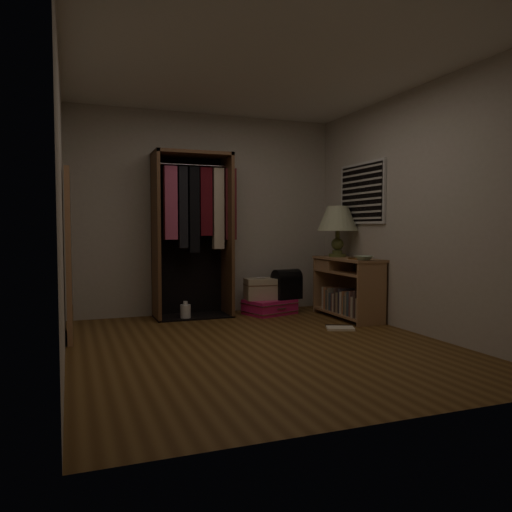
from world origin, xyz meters
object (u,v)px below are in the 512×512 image
object	(u,v)px
floor_mirror	(69,255)
pink_suitcase	(270,307)
open_wardrobe	(195,221)
console_bookshelf	(346,286)
table_lamp	(338,220)
white_jug	(185,312)
black_bag	(287,284)
train_case	(261,289)

from	to	relation	value
floor_mirror	pink_suitcase	xyz separation A→B (m)	(2.44, 0.60, -0.75)
open_wardrobe	pink_suitcase	world-z (taller)	open_wardrobe
console_bookshelf	table_lamp	bearing A→B (deg)	89.49
pink_suitcase	white_jug	world-z (taller)	white_jug
pink_suitcase	table_lamp	bearing A→B (deg)	-40.84
console_bookshelf	open_wardrobe	world-z (taller)	open_wardrobe
black_bag	floor_mirror	bearing A→B (deg)	-178.06
console_bookshelf	open_wardrobe	size ratio (longest dim) A/B	0.55
table_lamp	white_jug	size ratio (longest dim) A/B	2.88
open_wardrobe	floor_mirror	xyz separation A→B (m)	(-1.49, -0.77, -0.36)
console_bookshelf	pink_suitcase	distance (m)	1.03
console_bookshelf	open_wardrobe	bearing A→B (deg)	157.22
floor_mirror	table_lamp	bearing A→B (deg)	4.69
black_bag	pink_suitcase	bearing A→B (deg)	164.20
black_bag	console_bookshelf	bearing A→B (deg)	-53.84
black_bag	white_jug	size ratio (longest dim) A/B	1.74
train_case	white_jug	xyz separation A→B (m)	(-1.00, -0.04, -0.23)
open_wardrobe	train_case	distance (m)	1.22
pink_suitcase	black_bag	world-z (taller)	black_bag
pink_suitcase	floor_mirror	bearing A→B (deg)	175.54
table_lamp	white_jug	bearing A→B (deg)	170.12
console_bookshelf	white_jug	size ratio (longest dim) A/B	4.96
floor_mirror	train_case	xyz separation A→B (m)	(2.33, 0.64, -0.52)
table_lamp	black_bag	bearing A→B (deg)	151.51
open_wardrobe	white_jug	world-z (taller)	open_wardrobe
black_bag	open_wardrobe	bearing A→B (deg)	160.50
console_bookshelf	floor_mirror	size ratio (longest dim) A/B	0.66
open_wardrobe	floor_mirror	bearing A→B (deg)	-152.68
floor_mirror	white_jug	xyz separation A→B (m)	(1.32, 0.60, -0.75)
pink_suitcase	black_bag	xyz separation A→B (m)	(0.23, -0.02, 0.30)
floor_mirror	open_wardrobe	bearing A→B (deg)	27.32
console_bookshelf	table_lamp	xyz separation A→B (m)	(0.00, 0.23, 0.83)
floor_mirror	table_lamp	distance (m)	3.27
floor_mirror	pink_suitcase	distance (m)	2.62
train_case	black_bag	bearing A→B (deg)	-4.64
console_bookshelf	black_bag	xyz separation A→B (m)	(-0.57, 0.54, -0.01)
pink_suitcase	black_bag	distance (m)	0.37
train_case	black_bag	size ratio (longest dim) A/B	1.09
open_wardrobe	black_bag	size ratio (longest dim) A/B	5.22
console_bookshelf	train_case	distance (m)	1.10
white_jug	console_bookshelf	bearing A→B (deg)	-16.47
console_bookshelf	pink_suitcase	size ratio (longest dim) A/B	1.52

